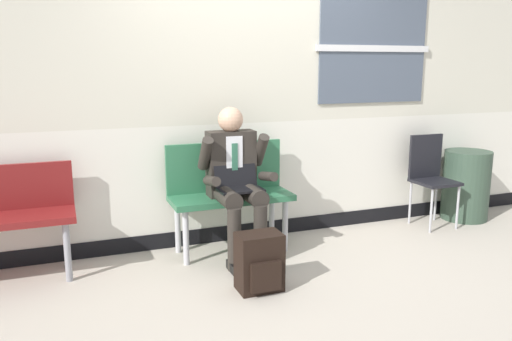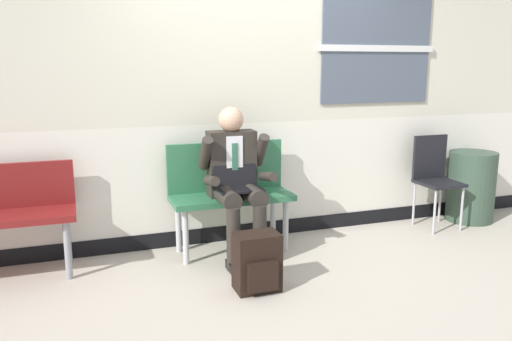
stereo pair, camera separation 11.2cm
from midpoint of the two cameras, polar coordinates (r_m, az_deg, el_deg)
ground_plane at (r=4.28m, az=3.75°, el=-10.35°), size 18.00×18.00×0.00m
station_wall at (r=4.70m, az=0.31°, el=11.42°), size 6.92×0.17×3.18m
bench_with_person at (r=4.46m, az=-2.26°, el=-1.91°), size 1.04×0.42×0.94m
person_seated at (r=4.25m, az=-1.47°, el=-0.91°), size 0.57×0.70×1.26m
backpack at (r=3.75m, az=1.00°, el=-10.16°), size 0.32×0.26×0.42m
folding_chair at (r=5.44m, az=19.69°, el=-0.22°), size 0.38×0.38×0.91m
trash_bin at (r=5.80m, az=23.22°, el=-1.63°), size 0.47×0.47×0.72m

